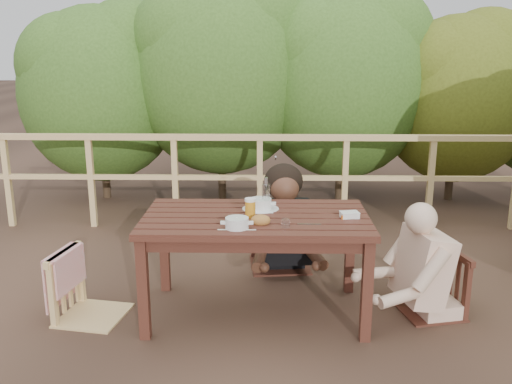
{
  "coord_description": "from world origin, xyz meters",
  "views": [
    {
      "loc": [
        0.08,
        -3.71,
        1.88
      ],
      "look_at": [
        0.0,
        0.05,
        0.9
      ],
      "focal_mm": 38.89,
      "sensor_mm": 36.0,
      "label": 1
    }
  ],
  "objects_px": {
    "chair_left": "(89,257)",
    "soup_far": "(261,205)",
    "chair_right": "(433,256)",
    "bread_roll": "(261,220)",
    "butter_tub": "(349,216)",
    "tumbler": "(286,224)",
    "soup_near": "(237,224)",
    "bottle": "(266,195)",
    "diner_right": "(440,222)",
    "table": "(256,266)",
    "woman": "(281,186)",
    "chair_far": "(280,211)",
    "beer_glass": "(250,209)"
  },
  "relations": [
    {
      "from": "soup_near",
      "to": "bottle",
      "type": "bearing_deg",
      "value": 66.71
    },
    {
      "from": "woman",
      "to": "tumbler",
      "type": "bearing_deg",
      "value": 84.43
    },
    {
      "from": "chair_left",
      "to": "soup_near",
      "type": "relative_size",
      "value": 3.57
    },
    {
      "from": "table",
      "to": "chair_right",
      "type": "height_order",
      "value": "chair_right"
    },
    {
      "from": "beer_glass",
      "to": "butter_tub",
      "type": "xyz_separation_m",
      "value": [
        0.69,
        0.0,
        -0.05
      ]
    },
    {
      "from": "chair_far",
      "to": "beer_glass",
      "type": "distance_m",
      "value": 1.01
    },
    {
      "from": "soup_near",
      "to": "butter_tub",
      "type": "relative_size",
      "value": 2.02
    },
    {
      "from": "table",
      "to": "bread_roll",
      "type": "distance_m",
      "value": 0.45
    },
    {
      "from": "table",
      "to": "butter_tub",
      "type": "distance_m",
      "value": 0.76
    },
    {
      "from": "beer_glass",
      "to": "butter_tub",
      "type": "distance_m",
      "value": 0.69
    },
    {
      "from": "chair_right",
      "to": "bread_roll",
      "type": "bearing_deg",
      "value": -91.83
    },
    {
      "from": "bottle",
      "to": "table",
      "type": "bearing_deg",
      "value": -115.28
    },
    {
      "from": "table",
      "to": "soup_near",
      "type": "bearing_deg",
      "value": -112.24
    },
    {
      "from": "chair_left",
      "to": "bread_roll",
      "type": "bearing_deg",
      "value": -84.83
    },
    {
      "from": "chair_far",
      "to": "chair_right",
      "type": "relative_size",
      "value": 1.18
    },
    {
      "from": "soup_far",
      "to": "tumbler",
      "type": "xyz_separation_m",
      "value": [
        0.17,
        -0.43,
        -0.01
      ]
    },
    {
      "from": "table",
      "to": "woman",
      "type": "bearing_deg",
      "value": 78.09
    },
    {
      "from": "chair_left",
      "to": "diner_right",
      "type": "distance_m",
      "value": 2.49
    },
    {
      "from": "soup_near",
      "to": "chair_left",
      "type": "bearing_deg",
      "value": 169.34
    },
    {
      "from": "table",
      "to": "chair_right",
      "type": "xyz_separation_m",
      "value": [
        1.27,
        0.04,
        0.07
      ]
    },
    {
      "from": "chair_far",
      "to": "tumbler",
      "type": "relative_size",
      "value": 14.6
    },
    {
      "from": "woman",
      "to": "beer_glass",
      "type": "distance_m",
      "value": 0.99
    },
    {
      "from": "diner_right",
      "to": "butter_tub",
      "type": "distance_m",
      "value": 0.66
    },
    {
      "from": "chair_far",
      "to": "soup_far",
      "type": "relative_size",
      "value": 3.79
    },
    {
      "from": "bread_roll",
      "to": "soup_far",
      "type": "bearing_deg",
      "value": 90.72
    },
    {
      "from": "butter_tub",
      "to": "tumbler",
      "type": "bearing_deg",
      "value": -163.95
    },
    {
      "from": "chair_right",
      "to": "bread_roll",
      "type": "relative_size",
      "value": 6.52
    },
    {
      "from": "chair_right",
      "to": "chair_left",
      "type": "bearing_deg",
      "value": -99.38
    },
    {
      "from": "tumbler",
      "to": "butter_tub",
      "type": "bearing_deg",
      "value": 26.43
    },
    {
      "from": "bread_roll",
      "to": "butter_tub",
      "type": "relative_size",
      "value": 1.04
    },
    {
      "from": "chair_left",
      "to": "chair_right",
      "type": "height_order",
      "value": "chair_left"
    },
    {
      "from": "table",
      "to": "bottle",
      "type": "bearing_deg",
      "value": 64.72
    },
    {
      "from": "diner_right",
      "to": "chair_right",
      "type": "bearing_deg",
      "value": 77.65
    },
    {
      "from": "chair_left",
      "to": "soup_far",
      "type": "distance_m",
      "value": 1.27
    },
    {
      "from": "chair_right",
      "to": "tumbler",
      "type": "bearing_deg",
      "value": -86.83
    },
    {
      "from": "table",
      "to": "soup_far",
      "type": "bearing_deg",
      "value": 79.88
    },
    {
      "from": "table",
      "to": "chair_left",
      "type": "xyz_separation_m",
      "value": [
        -1.17,
        -0.09,
        0.09
      ]
    },
    {
      "from": "soup_near",
      "to": "bread_roll",
      "type": "height_order",
      "value": "soup_near"
    },
    {
      "from": "chair_far",
      "to": "diner_right",
      "type": "distance_m",
      "value": 1.42
    },
    {
      "from": "table",
      "to": "woman",
      "type": "xyz_separation_m",
      "value": [
        0.2,
        0.93,
        0.36
      ]
    },
    {
      "from": "chair_far",
      "to": "butter_tub",
      "type": "bearing_deg",
      "value": -70.06
    },
    {
      "from": "diner_right",
      "to": "soup_near",
      "type": "bearing_deg",
      "value": 90.58
    },
    {
      "from": "chair_right",
      "to": "chair_far",
      "type": "bearing_deg",
      "value": -141.2
    },
    {
      "from": "woman",
      "to": "soup_far",
      "type": "xyz_separation_m",
      "value": [
        -0.16,
        -0.75,
        0.05
      ]
    },
    {
      "from": "table",
      "to": "chair_far",
      "type": "distance_m",
      "value": 0.94
    },
    {
      "from": "bottle",
      "to": "chair_far",
      "type": "bearing_deg",
      "value": 80.61
    },
    {
      "from": "chair_far",
      "to": "bottle",
      "type": "height_order",
      "value": "chair_far"
    },
    {
      "from": "table",
      "to": "soup_far",
      "type": "distance_m",
      "value": 0.45
    },
    {
      "from": "soup_far",
      "to": "butter_tub",
      "type": "distance_m",
      "value": 0.65
    },
    {
      "from": "soup_near",
      "to": "bottle",
      "type": "xyz_separation_m",
      "value": [
        0.19,
        0.43,
        0.08
      ]
    }
  ]
}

